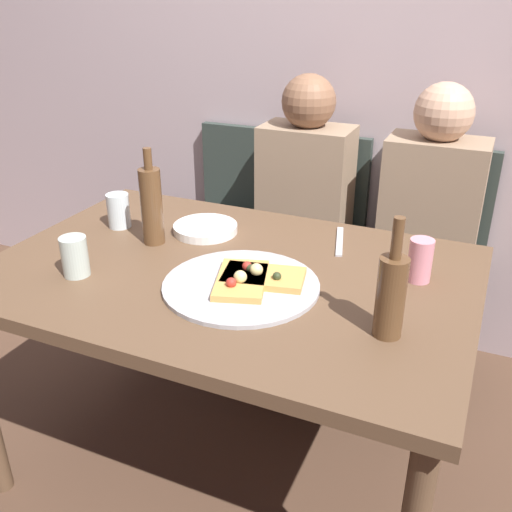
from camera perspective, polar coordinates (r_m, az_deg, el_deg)
name	(u,v)px	position (r m, az deg, el deg)	size (l,w,h in m)	color
ground_plane	(233,458)	(2.08, -2.29, -19.52)	(8.00, 8.00, 0.00)	#513828
back_wall	(344,31)	(2.48, 8.77, 21.26)	(6.00, 0.10, 2.60)	#B29EA3
dining_table	(229,293)	(1.69, -2.67, -3.68)	(1.38, 0.93, 0.73)	brown
pizza_tray	(241,285)	(1.55, -1.50, -2.94)	(0.43, 0.43, 0.01)	#ADADB2
pizza_slice_last	(241,280)	(1.54, -1.49, -2.37)	(0.19, 0.25, 0.05)	tan
pizza_slice_extra	(263,276)	(1.56, 0.67, -2.00)	(0.24, 0.17, 0.05)	tan
wine_bottle	(391,294)	(1.33, 13.31, -3.69)	(0.07, 0.07, 0.29)	brown
beer_bottle	(152,205)	(1.80, -10.37, 5.02)	(0.07, 0.07, 0.30)	brown
tumbler_near	(119,211)	(1.97, -13.54, 4.42)	(0.07, 0.07, 0.11)	silver
tumbler_far	(75,256)	(1.67, -17.61, -0.04)	(0.07, 0.07, 0.11)	#B7C6BC
soda_can	(420,260)	(1.62, 16.04, -0.40)	(0.07, 0.07, 0.12)	pink
plate_stack	(205,228)	(1.89, -5.07, 2.76)	(0.21, 0.21, 0.03)	white
table_knife	(340,241)	(1.83, 8.33, 1.47)	(0.22, 0.02, 0.01)	#B7B7BC
chair_left	(237,217)	(2.60, -1.90, 3.90)	(0.44, 0.44, 0.90)	#2D3833
chair_middle	(308,229)	(2.49, 5.22, 2.72)	(0.44, 0.44, 0.90)	#2D3833
chair_right	(426,248)	(2.39, 16.62, 0.73)	(0.44, 0.44, 0.90)	#2D3833
guest_in_sweater	(297,213)	(2.30, 4.11, 4.31)	(0.36, 0.56, 1.17)	#937A60
guest_in_beanie	(424,233)	(2.20, 16.44, 2.24)	(0.36, 0.56, 1.17)	#937A60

